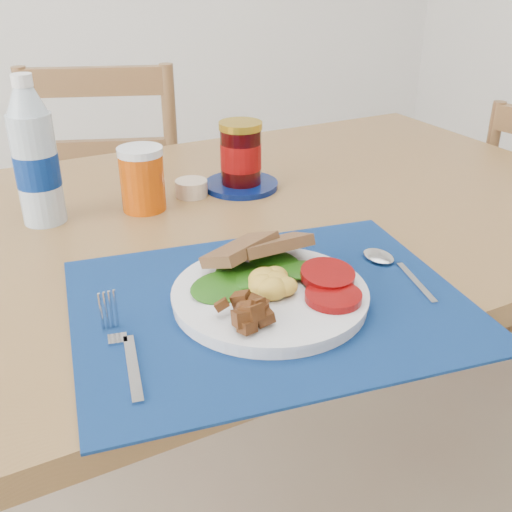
{
  "coord_description": "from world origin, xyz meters",
  "views": [
    {
      "loc": [
        -0.46,
        -0.7,
        1.17
      ],
      "look_at": [
        -0.13,
        -0.06,
        0.8
      ],
      "focal_mm": 42.0,
      "sensor_mm": 36.0,
      "label": 1
    }
  ],
  "objects_px": {
    "water_bottle": "(36,160)",
    "juice_glass": "(142,181)",
    "breakfast_plate": "(268,292)",
    "chair_far": "(113,185)",
    "jam_on_saucer": "(241,159)"
  },
  "relations": [
    {
      "from": "breakfast_plate",
      "to": "juice_glass",
      "type": "height_order",
      "value": "juice_glass"
    },
    {
      "from": "juice_glass",
      "to": "water_bottle",
      "type": "bearing_deg",
      "value": 170.94
    },
    {
      "from": "juice_glass",
      "to": "chair_far",
      "type": "bearing_deg",
      "value": 81.37
    },
    {
      "from": "juice_glass",
      "to": "jam_on_saucer",
      "type": "bearing_deg",
      "value": 4.89
    },
    {
      "from": "jam_on_saucer",
      "to": "chair_far",
      "type": "bearing_deg",
      "value": 99.63
    },
    {
      "from": "water_bottle",
      "to": "chair_far",
      "type": "bearing_deg",
      "value": 66.57
    },
    {
      "from": "breakfast_plate",
      "to": "water_bottle",
      "type": "xyz_separation_m",
      "value": [
        -0.21,
        0.42,
        0.09
      ]
    },
    {
      "from": "chair_far",
      "to": "jam_on_saucer",
      "type": "relative_size",
      "value": 7.63
    },
    {
      "from": "water_bottle",
      "to": "juice_glass",
      "type": "bearing_deg",
      "value": -9.06
    },
    {
      "from": "breakfast_plate",
      "to": "jam_on_saucer",
      "type": "bearing_deg",
      "value": 53.99
    },
    {
      "from": "chair_far",
      "to": "breakfast_plate",
      "type": "height_order",
      "value": "chair_far"
    },
    {
      "from": "chair_far",
      "to": "breakfast_plate",
      "type": "bearing_deg",
      "value": 107.61
    },
    {
      "from": "chair_far",
      "to": "juice_glass",
      "type": "distance_m",
      "value": 0.69
    },
    {
      "from": "chair_far",
      "to": "water_bottle",
      "type": "distance_m",
      "value": 0.74
    },
    {
      "from": "water_bottle",
      "to": "jam_on_saucer",
      "type": "relative_size",
      "value": 1.72
    }
  ]
}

